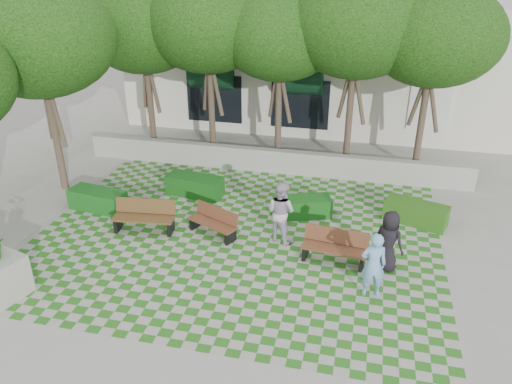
% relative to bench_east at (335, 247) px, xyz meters
% --- Properties ---
extents(ground, '(90.00, 90.00, 0.00)m').
position_rel_bench_east_xyz_m(ground, '(-2.97, -0.49, -0.45)').
color(ground, gray).
rests_on(ground, ground).
extents(lawn, '(12.00, 12.00, 0.00)m').
position_rel_bench_east_xyz_m(lawn, '(-2.97, 0.51, -0.45)').
color(lawn, '#2B721E').
rests_on(lawn, ground).
extents(sidewalk_south, '(16.00, 2.00, 0.01)m').
position_rel_bench_east_xyz_m(sidewalk_south, '(-2.97, -5.19, -0.45)').
color(sidewalk_south, '#9E9B93').
rests_on(sidewalk_south, ground).
extents(sidewalk_west, '(2.00, 12.00, 0.01)m').
position_rel_bench_east_xyz_m(sidewalk_west, '(-10.17, 0.51, -0.45)').
color(sidewalk_west, '#9E9B93').
rests_on(sidewalk_west, ground).
extents(retaining_wall, '(15.00, 0.36, 0.90)m').
position_rel_bench_east_xyz_m(retaining_wall, '(-2.97, 5.71, -0.00)').
color(retaining_wall, '#9E9B93').
rests_on(retaining_wall, ground).
extents(bench_east, '(1.85, 0.79, 0.94)m').
position_rel_bench_east_xyz_m(bench_east, '(0.00, 0.00, 0.00)').
color(bench_east, brown).
rests_on(bench_east, ground).
extents(bench_mid, '(1.70, 1.16, 0.85)m').
position_rel_bench_east_xyz_m(bench_mid, '(-3.71, 0.64, -0.04)').
color(bench_mid, '#5A311E').
rests_on(bench_mid, ground).
extents(bench_west, '(1.94, 0.83, 0.99)m').
position_rel_bench_east_xyz_m(bench_west, '(-5.85, 0.38, 0.02)').
color(bench_west, '#52381C').
rests_on(bench_west, ground).
extents(hedge_east, '(2.06, 1.34, 0.67)m').
position_rel_bench_east_xyz_m(hedge_east, '(2.33, 2.80, -0.12)').
color(hedge_east, '#235216').
rests_on(hedge_east, ground).
extents(hedge_midright, '(1.98, 1.29, 0.64)m').
position_rel_bench_east_xyz_m(hedge_midright, '(-1.26, 2.41, -0.13)').
color(hedge_midright, '#134A16').
rests_on(hedge_midright, ground).
extents(hedge_midleft, '(2.07, 1.04, 0.69)m').
position_rel_bench_east_xyz_m(hedge_midleft, '(-5.18, 3.09, -0.11)').
color(hedge_midleft, '#134715').
rests_on(hedge_midleft, ground).
extents(hedge_west, '(2.00, 1.04, 0.67)m').
position_rel_bench_east_xyz_m(hedge_west, '(-7.98, 1.35, -0.12)').
color(hedge_west, '#16521B').
rests_on(hedge_west, ground).
extents(person_blue, '(0.73, 0.56, 1.79)m').
position_rel_bench_east_xyz_m(person_blue, '(1.03, -1.29, 0.44)').
color(person_blue, '#7CAFE3').
rests_on(person_blue, ground).
extents(person_dark, '(1.01, 0.92, 1.74)m').
position_rel_bench_east_xyz_m(person_dark, '(1.40, -0.02, 0.41)').
color(person_dark, black).
rests_on(person_dark, ground).
extents(person_white, '(1.14, 1.03, 1.90)m').
position_rel_bench_east_xyz_m(person_white, '(-1.67, 0.79, 0.49)').
color(person_white, '#C1B5C7').
rests_on(person_white, ground).
extents(tree_row, '(17.70, 13.40, 7.41)m').
position_rel_bench_east_xyz_m(tree_row, '(-4.83, 5.46, 4.72)').
color(tree_row, '#47382B').
rests_on(tree_row, ground).
extents(building, '(18.00, 8.92, 5.15)m').
position_rel_bench_east_xyz_m(building, '(-2.04, 13.59, 2.06)').
color(building, silver).
rests_on(building, ground).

